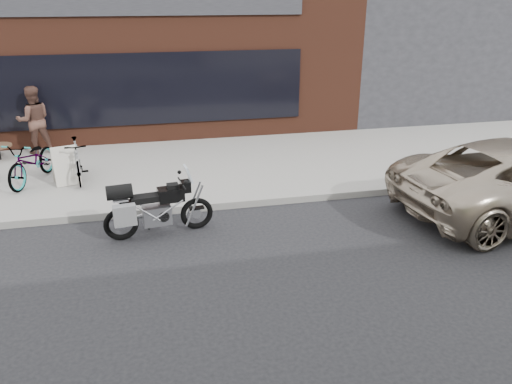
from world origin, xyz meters
TOP-DOWN VIEW (x-y plane):
  - ground at (0.00, 0.00)m, footprint 120.00×120.00m
  - near_sidewalk at (0.00, 7.00)m, footprint 44.00×6.00m
  - storefront at (-2.00, 13.98)m, footprint 14.00×10.07m
  - neighbour_building at (10.00, 14.00)m, footprint 10.00×10.00m
  - motorcycle at (-1.59, 3.12)m, footprint 2.03×0.82m
  - bicycle_front at (-4.18, 6.21)m, footprint 1.26×2.02m
  - bicycle_rear at (-3.19, 6.08)m, footprint 0.67×1.67m
  - sandwich_sign at (-3.44, 5.97)m, footprint 0.67×0.63m
  - cafe_patron_left at (-4.50, 8.60)m, footprint 1.03×0.89m

SIDE VIEW (x-z plane):
  - ground at x=0.00m, z-range 0.00..0.00m
  - near_sidewalk at x=0.00m, z-range 0.00..0.15m
  - motorcycle at x=-1.59m, z-range -0.09..1.20m
  - sandwich_sign at x=-3.44m, z-range 0.15..1.02m
  - bicycle_rear at x=-3.19m, z-range 0.15..1.13m
  - bicycle_front at x=-4.18m, z-range 0.15..1.15m
  - cafe_patron_left at x=-4.50m, z-range 0.15..1.97m
  - storefront at x=-2.00m, z-range 0.00..4.50m
  - neighbour_building at x=10.00m, z-range 0.00..6.00m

